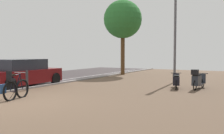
{
  "coord_description": "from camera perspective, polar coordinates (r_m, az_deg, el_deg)",
  "views": [
    {
      "loc": [
        6.87,
        -5.94,
        1.7
      ],
      "look_at": [
        2.1,
        2.74,
        1.15
      ],
      "focal_mm": 40.15,
      "sensor_mm": 36.0,
      "label": 1
    }
  ],
  "objects": [
    {
      "name": "scooter_near",
      "position": [
        12.47,
        14.39,
        -3.11
      ],
      "size": [
        0.71,
        1.62,
        0.73
      ],
      "color": "black",
      "rests_on": "ground"
    },
    {
      "name": "bollard_far",
      "position": [
        12.13,
        -18.8,
        -2.89
      ],
      "size": [
        0.12,
        0.12,
        0.92
      ],
      "color": "#38383D",
      "rests_on": "ground"
    },
    {
      "name": "street_tree",
      "position": [
        20.13,
        2.47,
        10.74
      ],
      "size": [
        3.02,
        3.02,
        5.9
      ],
      "color": "brown",
      "rests_on": "ground"
    },
    {
      "name": "scooter_mid",
      "position": [
        12.53,
        18.9,
        -2.81
      ],
      "size": [
        0.56,
        1.77,
        0.98
      ],
      "color": "black",
      "rests_on": "ground"
    },
    {
      "name": "lamp_post",
      "position": [
        14.99,
        14.18,
        8.16
      ],
      "size": [
        0.2,
        0.52,
        5.44
      ],
      "color": "slate",
      "rests_on": "ground"
    },
    {
      "name": "ground",
      "position": [
        8.24,
        -13.54,
        -9.0
      ],
      "size": [
        21.0,
        40.0,
        0.13
      ],
      "color": "#372C2E"
    },
    {
      "name": "parked_car_near",
      "position": [
        13.69,
        -19.76,
        -1.36
      ],
      "size": [
        1.93,
        4.04,
        1.4
      ],
      "color": "maroon",
      "rests_on": "ground"
    },
    {
      "name": "bicycle_foreground",
      "position": [
        9.93,
        -21.27,
        -4.58
      ],
      "size": [
        0.58,
        1.41,
        1.12
      ],
      "color": "black",
      "rests_on": "ground"
    }
  ]
}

